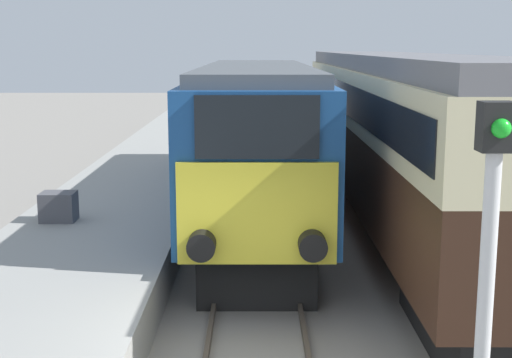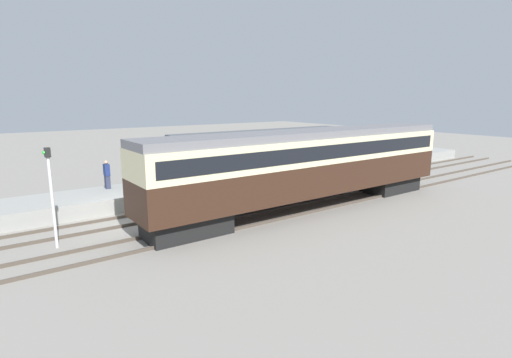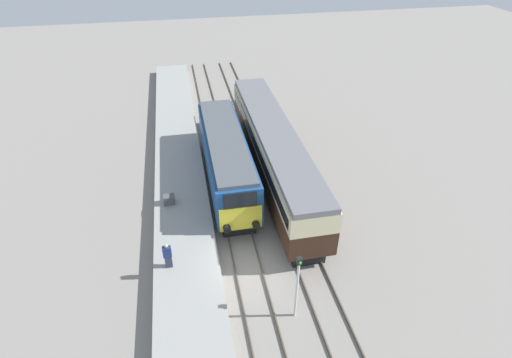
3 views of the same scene
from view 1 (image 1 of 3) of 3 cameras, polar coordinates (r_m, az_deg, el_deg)
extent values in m
cube|color=gray|center=(17.08, -11.18, -2.99)|extent=(3.50, 50.00, 0.80)
cube|color=#4C4238|center=(13.98, -2.98, -7.26)|extent=(0.07, 60.00, 0.14)
cube|color=#4C4238|center=(13.98, 2.95, -7.25)|extent=(0.07, 60.00, 0.14)
cube|color=#4C4238|center=(14.22, 10.94, -7.13)|extent=(0.07, 60.00, 0.14)
cube|color=#4C4238|center=(14.56, 16.53, -6.96)|extent=(0.07, 60.00, 0.14)
cube|color=black|center=(13.80, -0.02, -5.62)|extent=(2.03, 4.00, 1.00)
cube|color=black|center=(20.87, -0.04, -0.06)|extent=(2.03, 4.00, 1.00)
cube|color=navy|center=(17.00, -0.03, 3.79)|extent=(2.70, 12.26, 2.68)
cube|color=yellow|center=(11.01, 0.00, -2.78)|extent=(2.48, 0.10, 1.61)
cube|color=black|center=(10.78, 0.00, 4.18)|extent=(1.89, 0.10, 0.96)
cube|color=#4C5156|center=(16.89, -0.03, 8.71)|extent=(2.38, 11.77, 0.24)
cylinder|color=black|center=(10.95, -4.47, -5.34)|extent=(0.44, 0.35, 0.44)
cylinder|color=black|center=(10.96, 4.47, -5.33)|extent=(0.44, 0.35, 0.44)
cube|color=black|center=(11.14, 18.08, -10.32)|extent=(1.89, 3.60, 0.95)
cube|color=black|center=(24.56, 7.91, 1.39)|extent=(1.89, 3.60, 0.95)
cube|color=#331E14|center=(17.47, 11.19, 1.82)|extent=(2.70, 18.54, 1.60)
cube|color=beige|center=(17.32, 11.36, 6.50)|extent=(2.71, 18.54, 1.26)
cube|color=black|center=(17.32, 11.36, 6.50)|extent=(2.75, 17.80, 0.69)
cube|color=slate|center=(17.28, 11.46, 9.18)|extent=(2.48, 18.54, 0.36)
cube|color=black|center=(5.38, 18.57, 3.99)|extent=(0.24, 0.20, 0.36)
sphere|color=green|center=(5.27, 18.95, 3.85)|extent=(0.14, 0.14, 0.14)
cube|color=#4C4C51|center=(15.21, -15.60, -2.15)|extent=(0.70, 0.56, 0.60)
camera|label=2|loc=(18.58, 82.63, 5.91)|focal=28.00mm
camera|label=3|loc=(14.27, -163.79, 49.88)|focal=28.00mm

